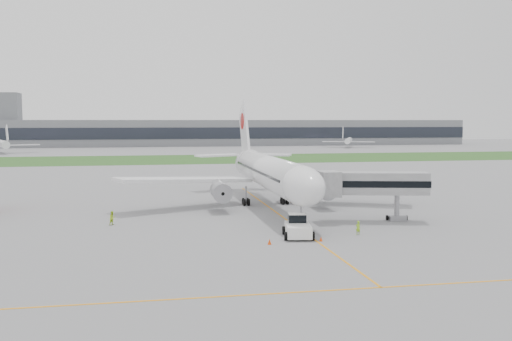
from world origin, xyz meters
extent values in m
plane|color=#959598|center=(0.00, 0.00, 0.00)|extent=(600.00, 600.00, 0.00)
cube|color=#2C5720|center=(0.00, 120.00, 0.01)|extent=(600.00, 50.00, 0.02)
cube|color=gray|center=(0.00, 230.00, 7.00)|extent=(320.00, 22.00, 14.00)
cube|color=#1F232D|center=(0.00, 219.00, 7.00)|extent=(320.00, 0.60, 6.00)
cylinder|color=white|center=(0.00, 4.00, 5.60)|extent=(5.00, 38.00, 5.00)
ellipsoid|color=white|center=(0.00, -15.50, 5.60)|extent=(5.00, 11.00, 5.00)
cube|color=black|center=(0.00, -16.50, 6.50)|extent=(3.20, 1.54, 1.14)
cone|color=white|center=(0.00, 26.00, 6.40)|extent=(5.00, 10.53, 6.16)
cube|color=white|center=(-13.00, 6.00, 4.40)|extent=(22.13, 13.52, 1.70)
cube|color=white|center=(13.00, 6.00, 4.40)|extent=(22.13, 13.52, 1.70)
cylinder|color=gray|center=(-8.00, 1.50, 3.00)|extent=(2.70, 5.20, 2.70)
cylinder|color=gray|center=(8.00, 1.50, 3.00)|extent=(2.70, 5.20, 2.70)
cube|color=white|center=(0.00, 27.50, 11.50)|extent=(0.45, 10.90, 12.76)
cylinder|color=#B00C0A|center=(0.00, 28.50, 13.50)|extent=(0.60, 3.20, 3.20)
cube|color=white|center=(-5.00, 28.50, 6.80)|extent=(9.54, 6.34, 0.35)
cube|color=white|center=(5.00, 28.50, 6.80)|extent=(9.54, 6.34, 0.35)
cylinder|color=#98989D|center=(0.00, -15.00, 1.55)|extent=(0.24, 0.24, 3.10)
cylinder|color=black|center=(-3.20, 7.00, 0.55)|extent=(1.40, 1.10, 1.10)
cylinder|color=black|center=(3.20, 7.00, 0.55)|extent=(1.40, 1.10, 1.10)
cube|color=white|center=(-1.51, -19.30, 0.89)|extent=(3.58, 5.42, 1.34)
cube|color=white|center=(-1.30, -17.98, 2.01)|extent=(2.28, 2.09, 1.12)
cube|color=black|center=(-1.30, -17.98, 2.07)|extent=(2.34, 2.16, 0.95)
cylinder|color=black|center=(-2.73, -17.40, 0.50)|extent=(0.55, 1.06, 1.01)
cylinder|color=black|center=(0.25, -17.89, 0.50)|extent=(0.55, 1.06, 1.01)
cylinder|color=black|center=(-3.28, -20.71, 0.50)|extent=(0.55, 1.06, 1.01)
cylinder|color=black|center=(-0.30, -21.20, 0.50)|extent=(0.55, 1.06, 1.01)
cube|color=#ADADB0|center=(11.72, -10.48, 5.15)|extent=(14.19, 6.00, 2.97)
cube|color=black|center=(11.72, -10.48, 5.15)|extent=(14.40, 6.14, 0.89)
cube|color=#ADADB0|center=(5.22, -10.01, 5.15)|extent=(2.58, 3.37, 3.37)
cylinder|color=#98989D|center=(14.73, -10.67, 1.88)|extent=(0.69, 0.69, 3.77)
cube|color=#98989D|center=(14.73, -10.67, 0.35)|extent=(2.63, 1.88, 0.69)
cylinder|color=black|center=(13.47, -10.38, 0.35)|extent=(0.44, 0.74, 0.69)
cylinder|color=black|center=(15.98, -10.96, 0.35)|extent=(0.44, 0.74, 0.69)
cone|color=#E4440C|center=(-5.58, -22.43, 0.31)|extent=(0.45, 0.45, 0.62)
cone|color=#E4440C|center=(0.50, -21.84, 0.27)|extent=(0.39, 0.39, 0.54)
imported|color=#9EE025|center=(5.99, -18.96, 0.82)|extent=(0.68, 0.52, 1.65)
imported|color=#B1DA24|center=(-23.30, -7.07, 0.92)|extent=(1.13, 1.12, 1.84)
camera|label=1|loc=(-18.49, -82.84, 13.59)|focal=40.00mm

